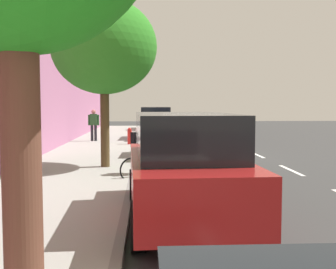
{
  "coord_description": "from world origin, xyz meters",
  "views": [
    {
      "loc": [
        1.92,
        17.05,
        2.15
      ],
      "look_at": [
        1.29,
        5.36,
        1.31
      ],
      "focal_mm": 44.68,
      "sensor_mm": 36.0,
      "label": 1
    }
  ],
  "objects_px": {
    "street_tree_near_cyclist": "(104,47)",
    "parked_suv_red_far": "(184,167)",
    "parked_suv_dark_blue_second": "(156,123)",
    "bicycle_at_curb": "(148,168)",
    "parked_pickup_silver_nearest": "(153,120)",
    "parked_sedan_green_mid": "(164,139)",
    "pedestrian_on_phone": "(94,123)",
    "fire_hydrant": "(130,136)",
    "cyclist_with_backpack": "(141,143)"
  },
  "relations": [
    {
      "from": "parked_suv_red_far",
      "to": "pedestrian_on_phone",
      "type": "height_order",
      "value": "parked_suv_red_far"
    },
    {
      "from": "parked_pickup_silver_nearest",
      "to": "pedestrian_on_phone",
      "type": "bearing_deg",
      "value": 72.19
    },
    {
      "from": "cyclist_with_backpack",
      "to": "pedestrian_on_phone",
      "type": "height_order",
      "value": "pedestrian_on_phone"
    },
    {
      "from": "parked_suv_dark_blue_second",
      "to": "bicycle_at_curb",
      "type": "distance_m",
      "value": 13.4
    },
    {
      "from": "cyclist_with_backpack",
      "to": "parked_pickup_silver_nearest",
      "type": "bearing_deg",
      "value": -91.88
    },
    {
      "from": "parked_suv_dark_blue_second",
      "to": "cyclist_with_backpack",
      "type": "bearing_deg",
      "value": 86.65
    },
    {
      "from": "parked_suv_dark_blue_second",
      "to": "parked_suv_red_far",
      "type": "bearing_deg",
      "value": 90.28
    },
    {
      "from": "pedestrian_on_phone",
      "to": "fire_hydrant",
      "type": "distance_m",
      "value": 2.91
    },
    {
      "from": "bicycle_at_curb",
      "to": "cyclist_with_backpack",
      "type": "relative_size",
      "value": 0.96
    },
    {
      "from": "parked_sedan_green_mid",
      "to": "parked_suv_red_far",
      "type": "height_order",
      "value": "parked_suv_red_far"
    },
    {
      "from": "street_tree_near_cyclist",
      "to": "parked_suv_red_far",
      "type": "bearing_deg",
      "value": 108.33
    },
    {
      "from": "cyclist_with_backpack",
      "to": "parked_suv_red_far",
      "type": "bearing_deg",
      "value": 100.37
    },
    {
      "from": "parked_sedan_green_mid",
      "to": "parked_suv_red_far",
      "type": "xyz_separation_m",
      "value": [
        0.06,
        9.26,
        0.27
      ]
    },
    {
      "from": "parked_suv_dark_blue_second",
      "to": "bicycle_at_curb",
      "type": "xyz_separation_m",
      "value": [
        0.53,
        13.38,
        -0.65
      ]
    },
    {
      "from": "bicycle_at_curb",
      "to": "pedestrian_on_phone",
      "type": "height_order",
      "value": "pedestrian_on_phone"
    },
    {
      "from": "parked_pickup_silver_nearest",
      "to": "parked_sedan_green_mid",
      "type": "relative_size",
      "value": 1.22
    },
    {
      "from": "parked_pickup_silver_nearest",
      "to": "street_tree_near_cyclist",
      "type": "distance_m",
      "value": 20.68
    },
    {
      "from": "parked_pickup_silver_nearest",
      "to": "bicycle_at_curb",
      "type": "relative_size",
      "value": 3.36
    },
    {
      "from": "parked_pickup_silver_nearest",
      "to": "fire_hydrant",
      "type": "height_order",
      "value": "parked_pickup_silver_nearest"
    },
    {
      "from": "parked_suv_dark_blue_second",
      "to": "bicycle_at_curb",
      "type": "bearing_deg",
      "value": 87.72
    },
    {
      "from": "parked_suv_dark_blue_second",
      "to": "pedestrian_on_phone",
      "type": "height_order",
      "value": "parked_suv_dark_blue_second"
    },
    {
      "from": "bicycle_at_curb",
      "to": "cyclist_with_backpack",
      "type": "xyz_separation_m",
      "value": [
        0.22,
        -0.44,
        0.65
      ]
    },
    {
      "from": "cyclist_with_backpack",
      "to": "parked_suv_dark_blue_second",
      "type": "bearing_deg",
      "value": -93.35
    },
    {
      "from": "bicycle_at_curb",
      "to": "pedestrian_on_phone",
      "type": "xyz_separation_m",
      "value": [
        2.95,
        -11.56,
        0.75
      ]
    },
    {
      "from": "parked_suv_red_far",
      "to": "parked_sedan_green_mid",
      "type": "bearing_deg",
      "value": -90.35
    },
    {
      "from": "parked_sedan_green_mid",
      "to": "parked_suv_red_far",
      "type": "bearing_deg",
      "value": 89.65
    },
    {
      "from": "parked_sedan_green_mid",
      "to": "fire_hydrant",
      "type": "distance_m",
      "value": 4.76
    },
    {
      "from": "parked_pickup_silver_nearest",
      "to": "parked_sedan_green_mid",
      "type": "height_order",
      "value": "parked_pickup_silver_nearest"
    },
    {
      "from": "cyclist_with_backpack",
      "to": "fire_hydrant",
      "type": "bearing_deg",
      "value": -85.8
    },
    {
      "from": "street_tree_near_cyclist",
      "to": "pedestrian_on_phone",
      "type": "relative_size",
      "value": 3.1
    },
    {
      "from": "parked_suv_red_far",
      "to": "fire_hydrant",
      "type": "height_order",
      "value": "parked_suv_red_far"
    },
    {
      "from": "parked_sedan_green_mid",
      "to": "bicycle_at_curb",
      "type": "distance_m",
      "value": 5.15
    },
    {
      "from": "parked_pickup_silver_nearest",
      "to": "street_tree_near_cyclist",
      "type": "xyz_separation_m",
      "value": [
        1.88,
        20.37,
        3.08
      ]
    },
    {
      "from": "cyclist_with_backpack",
      "to": "fire_hydrant",
      "type": "distance_m",
      "value": 9.18
    },
    {
      "from": "parked_sedan_green_mid",
      "to": "street_tree_near_cyclist",
      "type": "relative_size",
      "value": 0.83
    },
    {
      "from": "parked_sedan_green_mid",
      "to": "cyclist_with_backpack",
      "type": "xyz_separation_m",
      "value": [
        0.9,
        4.65,
        0.27
      ]
    },
    {
      "from": "bicycle_at_curb",
      "to": "street_tree_near_cyclist",
      "type": "distance_m",
      "value": 4.31
    },
    {
      "from": "parked_pickup_silver_nearest",
      "to": "pedestrian_on_phone",
      "type": "xyz_separation_m",
      "value": [
        3.44,
        10.71,
        0.22
      ]
    },
    {
      "from": "parked_suv_dark_blue_second",
      "to": "street_tree_near_cyclist",
      "type": "distance_m",
      "value": 12.01
    },
    {
      "from": "street_tree_near_cyclist",
      "to": "pedestrian_on_phone",
      "type": "bearing_deg",
      "value": -80.85
    },
    {
      "from": "parked_sedan_green_mid",
      "to": "pedestrian_on_phone",
      "type": "xyz_separation_m",
      "value": [
        3.62,
        -6.47,
        0.37
      ]
    },
    {
      "from": "parked_pickup_silver_nearest",
      "to": "bicycle_at_curb",
      "type": "height_order",
      "value": "parked_pickup_silver_nearest"
    },
    {
      "from": "parked_suv_dark_blue_second",
      "to": "fire_hydrant",
      "type": "relative_size",
      "value": 5.65
    },
    {
      "from": "street_tree_near_cyclist",
      "to": "fire_hydrant",
      "type": "distance_m",
      "value": 8.43
    },
    {
      "from": "parked_suv_red_far",
      "to": "street_tree_near_cyclist",
      "type": "relative_size",
      "value": 0.89
    },
    {
      "from": "pedestrian_on_phone",
      "to": "bicycle_at_curb",
      "type": "bearing_deg",
      "value": 104.3
    },
    {
      "from": "pedestrian_on_phone",
      "to": "street_tree_near_cyclist",
      "type": "bearing_deg",
      "value": 99.15
    },
    {
      "from": "bicycle_at_curb",
      "to": "pedestrian_on_phone",
      "type": "relative_size",
      "value": 0.92
    },
    {
      "from": "pedestrian_on_phone",
      "to": "fire_hydrant",
      "type": "xyz_separation_m",
      "value": [
        -2.05,
        1.98,
        -0.56
      ]
    },
    {
      "from": "parked_pickup_silver_nearest",
      "to": "parked_suv_dark_blue_second",
      "type": "relative_size",
      "value": 1.14
    }
  ]
}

